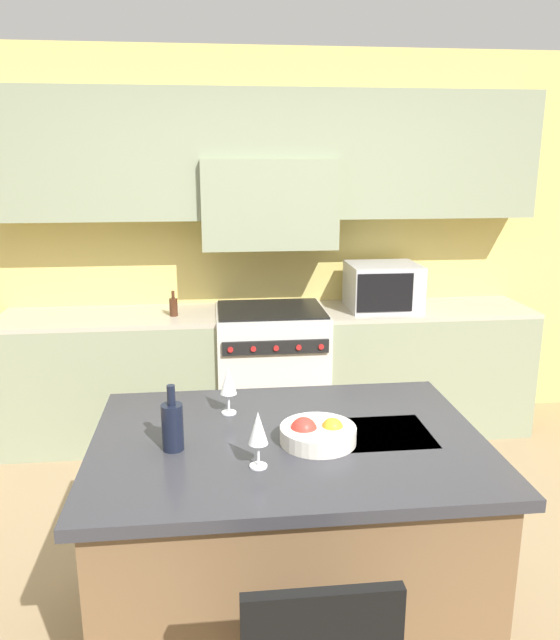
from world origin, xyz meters
The scene contains 11 objects.
ground_plane centered at (0.00, 0.00, 0.00)m, with size 10.00×10.00×0.00m, color #997F5B.
back_cabinetry centered at (0.00, 2.21, 1.60)m, with size 10.00×0.46×2.70m.
back_counter centered at (0.00, 1.96, 0.46)m, with size 3.72×0.62×0.92m.
range_stove centered at (0.00, 1.94, 0.47)m, with size 0.76×0.70×0.94m.
microwave centered at (0.80, 1.96, 1.08)m, with size 0.49×0.44×0.32m.
kitchen_island centered at (-0.12, -0.05, 0.46)m, with size 1.51×1.10×0.90m.
wine_bottle centered at (-0.56, -0.10, 1.00)m, with size 0.08×0.08×0.25m.
wine_glass_near centered at (-0.26, -0.28, 1.04)m, with size 0.07×0.07×0.21m.
wine_glass_far centered at (-0.35, 0.21, 1.04)m, with size 0.07×0.07×0.21m.
fruit_bowl centered at (-0.02, -0.11, 0.94)m, with size 0.29×0.29×0.10m.
oil_bottle_on_counter centered at (-0.67, 1.90, 0.98)m, with size 0.06×0.06×0.17m.
Camera 1 is at (-0.40, -2.26, 1.95)m, focal length 35.00 mm.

